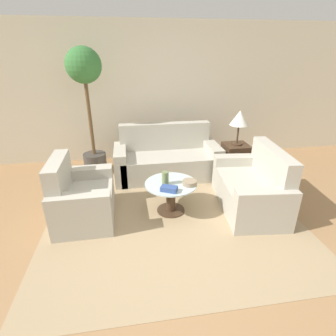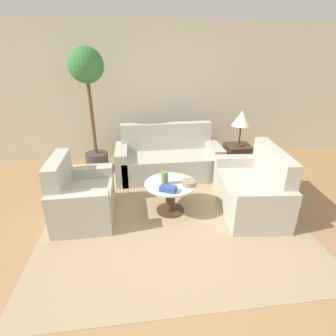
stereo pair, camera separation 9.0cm
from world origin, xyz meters
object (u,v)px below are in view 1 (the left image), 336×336
object	(u,v)px
armchair	(80,200)
vase	(165,178)
potted_plant	(87,92)
bowl	(190,183)
book_stack	(169,189)
coffee_table	(171,193)
sofa_main	(167,160)
loveseat	(254,189)
table_lamp	(240,119)

from	to	relation	value
armchair	vase	size ratio (longest dim) A/B	5.42
potted_plant	vase	xyz separation A→B (m)	(1.08, -1.53, -0.92)
potted_plant	bowl	world-z (taller)	potted_plant
armchair	book_stack	size ratio (longest dim) A/B	4.18
armchair	coffee_table	size ratio (longest dim) A/B	1.39
sofa_main	book_stack	distance (m)	1.44
loveseat	book_stack	xyz separation A→B (m)	(-1.23, -0.15, 0.18)
vase	book_stack	size ratio (longest dim) A/B	0.77
armchair	loveseat	xyz separation A→B (m)	(2.38, -0.08, 0.00)
book_stack	sofa_main	bearing A→B (deg)	108.84
vase	book_stack	xyz separation A→B (m)	(0.02, -0.19, -0.06)
table_lamp	book_stack	bearing A→B (deg)	-137.45
coffee_table	potted_plant	xyz separation A→B (m)	(-1.16, 1.52, 1.17)
sofa_main	bowl	world-z (taller)	sofa_main
armchair	coffee_table	distance (m)	1.21
loveseat	table_lamp	xyz separation A→B (m)	(0.20, 1.17, 0.71)
potted_plant	vase	world-z (taller)	potted_plant
bowl	potted_plant	bearing A→B (deg)	131.12
coffee_table	sofa_main	bearing A→B (deg)	84.09
sofa_main	armchair	distance (m)	1.78
book_stack	bowl	bearing A→B (deg)	49.61
vase	bowl	xyz separation A→B (m)	(0.32, -0.06, -0.06)
table_lamp	vase	size ratio (longest dim) A/B	3.36
loveseat	armchair	bearing A→B (deg)	-85.99
sofa_main	armchair	bearing A→B (deg)	-138.26
armchair	vase	xyz separation A→B (m)	(1.13, -0.03, 0.24)
book_stack	vase	bearing A→B (deg)	122.21
sofa_main	coffee_table	size ratio (longest dim) A/B	2.57
sofa_main	vase	world-z (taller)	sofa_main
potted_plant	book_stack	distance (m)	2.27
table_lamp	book_stack	distance (m)	2.02
table_lamp	coffee_table	bearing A→B (deg)	-141.14
armchair	table_lamp	distance (m)	2.89
vase	bowl	world-z (taller)	vase
sofa_main	table_lamp	world-z (taller)	table_lamp
table_lamp	vase	distance (m)	1.90
table_lamp	bowl	bearing A→B (deg)	-133.75
coffee_table	loveseat	bearing A→B (deg)	-3.00
book_stack	loveseat	bearing A→B (deg)	33.08
sofa_main	coffee_table	xyz separation A→B (m)	(-0.12, -1.20, -0.01)
sofa_main	book_stack	bearing A→B (deg)	-97.42
coffee_table	bowl	bearing A→B (deg)	-18.79
loveseat	potted_plant	xyz separation A→B (m)	(-2.33, 1.58, 1.16)
loveseat	table_lamp	size ratio (longest dim) A/B	2.29
sofa_main	book_stack	size ratio (longest dim) A/B	7.74
table_lamp	book_stack	size ratio (longest dim) A/B	2.59
sofa_main	table_lamp	xyz separation A→B (m)	(1.25, -0.09, 0.71)
armchair	table_lamp	xyz separation A→B (m)	(2.58, 1.09, 0.72)
sofa_main	bowl	bearing A→B (deg)	-84.96
sofa_main	bowl	size ratio (longest dim) A/B	9.53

